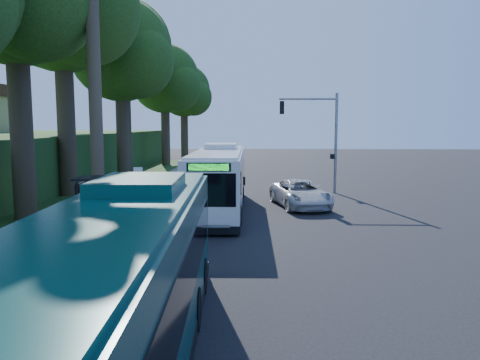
{
  "coord_description": "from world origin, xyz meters",
  "views": [
    {
      "loc": [
        -0.76,
        -23.05,
        4.84
      ],
      "look_at": [
        -1.61,
        1.0,
        1.97
      ],
      "focal_mm": 35.0,
      "sensor_mm": 36.0,
      "label": 1
    }
  ],
  "objects_px": {
    "white_bus": "(219,179)",
    "teal_bus": "(121,287)",
    "bus_shelter": "(109,193)",
    "pickup": "(300,194)"
  },
  "relations": [
    {
      "from": "white_bus",
      "to": "teal_bus",
      "type": "xyz_separation_m",
      "value": [
        -0.45,
        -17.49,
        -0.02
      ]
    },
    {
      "from": "bus_shelter",
      "to": "pickup",
      "type": "xyz_separation_m",
      "value": [
        9.1,
        7.17,
        -1.02
      ]
    },
    {
      "from": "teal_bus",
      "to": "pickup",
      "type": "bearing_deg",
      "value": 72.18
    },
    {
      "from": "teal_bus",
      "to": "pickup",
      "type": "relative_size",
      "value": 2.19
    },
    {
      "from": "bus_shelter",
      "to": "white_bus",
      "type": "bearing_deg",
      "value": 52.48
    },
    {
      "from": "bus_shelter",
      "to": "teal_bus",
      "type": "height_order",
      "value": "teal_bus"
    },
    {
      "from": "white_bus",
      "to": "pickup",
      "type": "bearing_deg",
      "value": 16.41
    },
    {
      "from": "teal_bus",
      "to": "pickup",
      "type": "distance_m",
      "value": 19.65
    },
    {
      "from": "teal_bus",
      "to": "bus_shelter",
      "type": "bearing_deg",
      "value": 105.92
    },
    {
      "from": "pickup",
      "to": "white_bus",
      "type": "bearing_deg",
      "value": -174.92
    }
  ]
}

